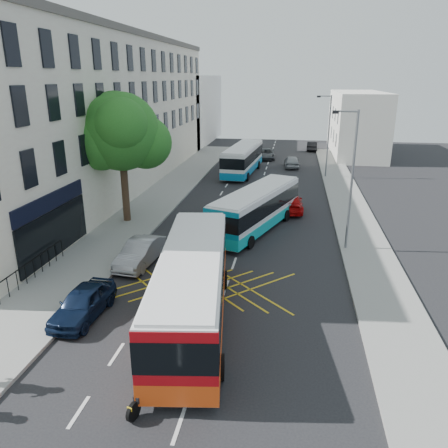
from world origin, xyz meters
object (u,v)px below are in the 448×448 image
at_px(distant_car_dark, 312,146).
at_px(red_hatchback, 291,203).
at_px(lamp_near, 351,174).
at_px(motorbike, 146,383).
at_px(parked_car_blue, 83,303).
at_px(lamp_far, 328,132).
at_px(bus_mid, 256,209).
at_px(bus_far, 243,159).
at_px(distant_car_grey, 266,154).
at_px(distant_car_silver, 292,162).
at_px(parked_car_silver, 140,253).
at_px(street_tree, 121,133).
at_px(bus_near, 192,286).

bearing_deg(distant_car_dark, red_hatchback, 88.61).
distance_m(lamp_near, red_hatchback, 9.15).
relative_size(motorbike, parked_car_blue, 0.50).
bearing_deg(lamp_far, bus_mid, -107.78).
bearing_deg(distant_car_dark, lamp_far, 95.82).
height_order(lamp_far, motorbike, lamp_far).
xyz_separation_m(bus_far, distant_car_grey, (1.86, 9.14, -0.94)).
xyz_separation_m(distant_car_grey, distant_car_silver, (3.27, -5.06, 0.05)).
distance_m(motorbike, distant_car_dark, 52.27).
distance_m(parked_car_silver, distant_car_grey, 34.09).
relative_size(lamp_near, distant_car_grey, 1.78).
xyz_separation_m(street_tree, distant_car_dark, (14.01, 34.50, -5.64)).
bearing_deg(bus_mid, parked_car_blue, -97.34).
bearing_deg(distant_car_grey, bus_mid, -93.55).
xyz_separation_m(parked_car_silver, distant_car_dark, (10.57, 41.40, -0.03)).
xyz_separation_m(street_tree, distant_car_silver, (11.32, 21.81, -5.61)).
xyz_separation_m(parked_car_blue, parked_car_silver, (0.53, 5.74, 0.02)).
xyz_separation_m(lamp_far, red_hatchback, (-3.27, -12.43, -3.97)).
xyz_separation_m(bus_near, distant_car_silver, (3.70, 34.04, -0.97)).
height_order(bus_far, distant_car_dark, bus_far).
bearing_deg(distant_car_dark, street_tree, 71.43).
bearing_deg(lamp_far, red_hatchback, -104.73).
xyz_separation_m(lamp_near, lamp_far, (0.00, 20.00, 0.00)).
height_order(street_tree, distant_car_silver, street_tree).
xyz_separation_m(distant_car_silver, distant_car_dark, (2.69, 12.68, -0.02)).
distance_m(lamp_far, parked_car_blue, 32.17).
relative_size(parked_car_silver, distant_car_dark, 1.05).
height_order(parked_car_blue, parked_car_silver, parked_car_silver).
bearing_deg(red_hatchback, distant_car_silver, -92.46).
xyz_separation_m(bus_far, distant_car_dark, (7.82, 16.76, -0.91)).
bearing_deg(bus_mid, lamp_far, 91.61).
distance_m(bus_far, red_hatchback, 14.18).
bearing_deg(bus_mid, bus_near, -78.07).
bearing_deg(bus_far, parked_car_silver, -91.42).
height_order(bus_far, motorbike, bus_far).
relative_size(street_tree, distant_car_silver, 2.21).
xyz_separation_m(lamp_far, parked_car_silver, (-11.26, -23.93, -3.93)).
bearing_deg(bus_far, street_tree, -104.29).
height_order(street_tree, bus_far, street_tree).
bearing_deg(lamp_far, street_tree, -130.81).
xyz_separation_m(lamp_far, bus_mid, (-5.51, -17.19, -3.14)).
distance_m(bus_near, parked_car_silver, 6.83).
bearing_deg(bus_far, lamp_far, 0.21).
height_order(lamp_far, distant_car_silver, lamp_far).
distance_m(parked_car_blue, distant_car_silver, 35.46).
relative_size(lamp_far, bus_near, 0.70).
height_order(motorbike, distant_car_silver, motorbike).
height_order(street_tree, parked_car_blue, street_tree).
relative_size(lamp_near, distant_car_silver, 2.01).
bearing_deg(red_hatchback, bus_far, -71.08).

